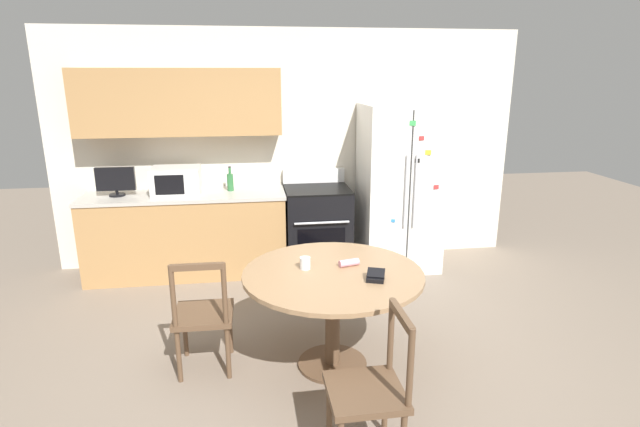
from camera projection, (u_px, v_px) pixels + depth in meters
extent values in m
plane|color=gray|center=(325.00, 389.00, 3.50)|extent=(14.00, 14.00, 0.00)
cube|color=silver|center=(290.00, 149.00, 5.66)|extent=(5.20, 0.10, 2.60)
cube|color=#AD7F4C|center=(179.00, 102.00, 5.15)|extent=(2.09, 0.34, 0.68)
cube|color=#AD7F4C|center=(188.00, 236.00, 5.40)|extent=(2.09, 0.62, 0.86)
cube|color=#B7B2A8|center=(185.00, 195.00, 5.27)|extent=(2.11, 0.64, 0.03)
cube|color=white|center=(399.00, 188.00, 5.52)|extent=(0.83, 0.74, 1.81)
cube|color=#333333|center=(410.00, 196.00, 5.16)|extent=(0.01, 0.01, 1.74)
cylinder|color=silver|center=(406.00, 192.00, 5.13)|extent=(0.02, 0.02, 0.76)
cylinder|color=silver|center=(415.00, 191.00, 5.14)|extent=(0.02, 0.02, 0.76)
cube|color=red|center=(422.00, 138.00, 5.01)|extent=(0.05, 0.01, 0.04)
cube|color=#3FB259|center=(413.00, 123.00, 4.95)|extent=(0.06, 0.02, 0.05)
cube|color=black|center=(417.00, 161.00, 5.07)|extent=(0.05, 0.01, 0.04)
cube|color=yellow|center=(428.00, 152.00, 5.06)|extent=(0.06, 0.02, 0.05)
cube|color=#338CD8|center=(393.00, 221.00, 5.21)|extent=(0.04, 0.02, 0.03)
cube|color=red|center=(436.00, 187.00, 5.18)|extent=(0.05, 0.01, 0.04)
cube|color=black|center=(317.00, 229.00, 5.56)|extent=(0.70, 0.64, 0.90)
cube|color=black|center=(322.00, 246.00, 5.28)|extent=(0.51, 0.01, 0.40)
cylinder|color=silver|center=(322.00, 223.00, 5.18)|extent=(0.58, 0.02, 0.02)
cube|color=black|center=(317.00, 189.00, 5.43)|extent=(0.70, 0.64, 0.02)
cube|color=white|center=(314.00, 176.00, 5.69)|extent=(0.70, 0.06, 0.16)
cube|color=white|center=(176.00, 181.00, 5.22)|extent=(0.49, 0.38, 0.29)
cube|color=black|center=(169.00, 185.00, 5.03)|extent=(0.29, 0.01, 0.20)
cube|color=silver|center=(192.00, 184.00, 5.06)|extent=(0.10, 0.01, 0.21)
cylinder|color=black|center=(117.00, 195.00, 5.17)|extent=(0.16, 0.16, 0.02)
cylinder|color=black|center=(117.00, 192.00, 5.17)|extent=(0.03, 0.03, 0.04)
cube|color=black|center=(115.00, 179.00, 5.13)|extent=(0.39, 0.05, 0.24)
cylinder|color=#2D6B38|center=(230.00, 182.00, 5.38)|extent=(0.07, 0.07, 0.18)
cylinder|color=#2D6B38|center=(230.00, 171.00, 5.35)|extent=(0.03, 0.03, 0.07)
cylinder|color=#262626|center=(229.00, 167.00, 5.34)|extent=(0.03, 0.03, 0.01)
cylinder|color=#997551|center=(333.00, 274.00, 3.58)|extent=(1.30, 1.30, 0.03)
cylinder|color=brown|center=(333.00, 320.00, 3.68)|extent=(0.11, 0.11, 0.70)
cylinder|color=brown|center=(332.00, 363.00, 3.78)|extent=(0.52, 0.52, 0.03)
cube|color=brown|center=(204.00, 314.00, 3.65)|extent=(0.43, 0.43, 0.04)
cylinder|color=brown|center=(185.00, 332.00, 3.85)|extent=(0.04, 0.04, 0.41)
cylinder|color=brown|center=(230.00, 329.00, 3.90)|extent=(0.04, 0.04, 0.41)
cylinder|color=brown|center=(179.00, 356.00, 3.53)|extent=(0.04, 0.04, 0.41)
cylinder|color=brown|center=(228.00, 353.00, 3.57)|extent=(0.04, 0.04, 0.41)
cylinder|color=brown|center=(173.00, 296.00, 3.38)|extent=(0.04, 0.04, 0.45)
cylinder|color=brown|center=(225.00, 293.00, 3.42)|extent=(0.04, 0.04, 0.45)
cube|color=brown|center=(197.00, 267.00, 3.35)|extent=(0.34, 0.04, 0.04)
cube|color=brown|center=(365.00, 392.00, 2.77)|extent=(0.42, 0.42, 0.04)
cylinder|color=brown|center=(329.00, 410.00, 2.97)|extent=(0.04, 0.04, 0.41)
cylinder|color=brown|center=(385.00, 404.00, 3.02)|extent=(0.04, 0.04, 0.41)
cylinder|color=brown|center=(410.00, 368.00, 2.56)|extent=(0.04, 0.04, 0.45)
cylinder|color=brown|center=(391.00, 334.00, 2.89)|extent=(0.04, 0.04, 0.45)
cube|color=brown|center=(402.00, 316.00, 2.67)|extent=(0.04, 0.34, 0.04)
cylinder|color=silver|center=(305.00, 263.00, 3.62)|extent=(0.08, 0.08, 0.09)
cylinder|color=#8C4C99|center=(305.00, 266.00, 3.63)|extent=(0.07, 0.07, 0.05)
cylinder|color=pink|center=(349.00, 263.00, 3.68)|extent=(0.16, 0.09, 0.05)
cube|color=black|center=(375.00, 279.00, 3.42)|extent=(0.15, 0.13, 0.03)
cube|color=black|center=(376.00, 274.00, 3.44)|extent=(0.15, 0.13, 0.06)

